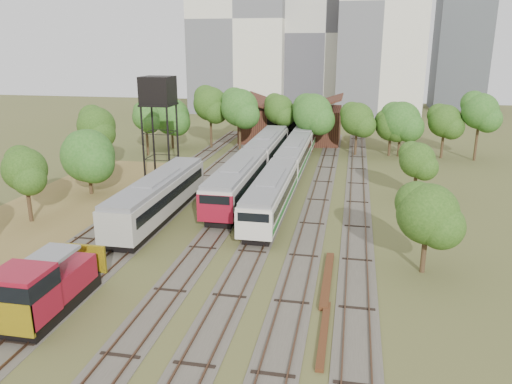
% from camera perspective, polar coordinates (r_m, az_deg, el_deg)
% --- Properties ---
extents(ground, '(240.00, 240.00, 0.00)m').
position_cam_1_polar(ground, '(30.46, -8.32, -14.21)').
color(ground, '#475123').
rests_on(ground, ground).
extents(dry_grass_patch, '(14.00, 60.00, 0.04)m').
position_cam_1_polar(dry_grass_patch, '(45.16, -26.98, -5.40)').
color(dry_grass_patch, brown).
rests_on(dry_grass_patch, ground).
extents(tracks, '(24.60, 80.00, 0.19)m').
position_cam_1_polar(tracks, '(52.86, -0.12, -0.49)').
color(tracks, '#4C473D').
rests_on(tracks, ground).
extents(railcar_red_set, '(3.19, 34.58, 3.95)m').
position_cam_1_polar(railcar_red_set, '(58.61, -0.18, 3.28)').
color(railcar_red_set, black).
rests_on(railcar_red_set, ground).
extents(railcar_green_set, '(2.99, 52.08, 3.69)m').
position_cam_1_polar(railcar_green_set, '(63.36, 4.36, 4.11)').
color(railcar_green_set, black).
rests_on(railcar_green_set, ground).
extents(railcar_rear, '(2.67, 16.08, 3.30)m').
position_cam_1_polar(railcar_rear, '(85.07, 3.44, 7.16)').
color(railcar_rear, black).
rests_on(railcar_rear, ground).
extents(shunter_locomotive, '(2.92, 8.10, 3.83)m').
position_cam_1_polar(shunter_locomotive, '(31.91, -23.24, -10.19)').
color(shunter_locomotive, black).
rests_on(shunter_locomotive, ground).
extents(old_grey_coach, '(3.14, 18.00, 3.88)m').
position_cam_1_polar(old_grey_coach, '(46.53, -11.07, -0.51)').
color(old_grey_coach, black).
rests_on(old_grey_coach, ground).
extents(water_tower, '(3.51, 3.51, 12.13)m').
position_cam_1_polar(water_tower, '(57.75, -11.14, 10.97)').
color(water_tower, black).
rests_on(water_tower, ground).
extents(rail_pile_near, '(0.56, 8.34, 0.28)m').
position_cam_1_polar(rail_pile_near, '(34.86, 8.15, -9.78)').
color(rail_pile_near, '#542E18').
rests_on(rail_pile_near, ground).
extents(rail_pile_far, '(0.43, 6.81, 0.22)m').
position_cam_1_polar(rail_pile_far, '(28.96, 7.76, -15.69)').
color(rail_pile_far, '#542E18').
rests_on(rail_pile_far, ground).
extents(maintenance_shed, '(16.45, 11.55, 7.58)m').
position_cam_1_polar(maintenance_shed, '(84.14, 4.08, 7.85)').
color(maintenance_shed, '#331712').
rests_on(maintenance_shed, ground).
extents(tree_band_left, '(8.25, 53.38, 8.40)m').
position_cam_1_polar(tree_band_left, '(49.92, -24.02, 3.27)').
color(tree_band_left, '#382616').
rests_on(tree_band_left, ground).
extents(tree_band_far, '(49.47, 9.52, 9.41)m').
position_cam_1_polar(tree_band_far, '(74.16, 5.85, 8.90)').
color(tree_band_far, '#382616').
rests_on(tree_band_far, ground).
extents(tree_band_right, '(5.35, 43.72, 6.64)m').
position_cam_1_polar(tree_band_right, '(55.53, 16.70, 4.21)').
color(tree_band_right, '#382616').
rests_on(tree_band_right, ground).
extents(tower_left, '(22.00, 16.00, 42.00)m').
position_cam_1_polar(tower_left, '(122.77, -1.79, 19.04)').
color(tower_left, beige).
rests_on(tower_left, ground).
extents(tower_centre, '(20.00, 18.00, 36.00)m').
position_cam_1_polar(tower_centre, '(124.82, 8.19, 17.47)').
color(tower_centre, beige).
rests_on(tower_centre, ground).
extents(tower_right, '(18.00, 16.00, 48.00)m').
position_cam_1_polar(tower_right, '(117.00, 14.34, 20.17)').
color(tower_right, beige).
rests_on(tower_right, ground).
extents(tower_far_right, '(12.00, 12.00, 28.00)m').
position_cam_1_polar(tower_far_right, '(136.87, 22.33, 14.67)').
color(tower_far_right, '#44484C').
rests_on(tower_far_right, ground).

